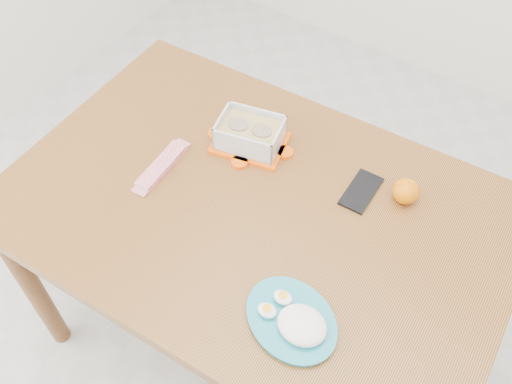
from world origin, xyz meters
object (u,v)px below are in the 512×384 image
Objects in this scene: food_container at (250,134)px; rice_plate at (295,320)px; smartphone at (361,191)px; orange_fruit at (406,191)px; dining_table at (256,226)px.

food_container is 0.79× the size of rice_plate.
rice_plate reaches higher than smartphone.
orange_fruit is 0.11m from smartphone.
food_container reaches higher than smartphone.
rice_plate is at bearing -44.11° from dining_table.
dining_table is 9.66× the size of smartphone.
food_container is 1.65× the size of smartphone.
food_container is 0.45m from orange_fruit.
smartphone is (0.20, 0.20, 0.09)m from dining_table.
rice_plate is (0.40, -0.40, -0.02)m from food_container.
orange_fruit is 0.24× the size of rice_plate.
food_container is 0.34m from smartphone.
smartphone is (0.34, 0.02, -0.04)m from food_container.
food_container is at bearing -171.96° from orange_fruit.
smartphone is at bearing 116.69° from rice_plate.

